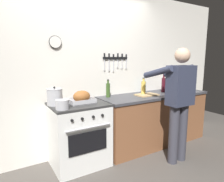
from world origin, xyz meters
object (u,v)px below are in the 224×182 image
Objects in this scene: bottle_cooking_oil at (143,88)px; bottle_olive_oil at (108,90)px; roasting_pan at (82,98)px; bottle_wine_red at (163,84)px; person_cook at (179,98)px; saucepan at (62,104)px; stock_pot at (55,97)px; stove at (79,134)px; cutting_board at (147,95)px; bottle_dish_soap at (144,87)px.

bottle_cooking_oil reaches higher than bottle_olive_oil.
roasting_pan is 1.63m from bottle_wine_red.
saucepan is at bearing 73.85° from person_cook.
roasting_pan is at bearing -14.62° from stock_pot.
bottle_wine_red is at bearing 2.74° from bottle_cooking_oil.
bottle_cooking_oil is (1.19, 0.04, 0.57)m from stove.
bottle_wine_red reaches higher than roasting_pan.
bottle_wine_red is at bearing 2.31° from roasting_pan.
bottle_wine_red is (0.41, 0.71, 0.09)m from person_cook.
cutting_board is (1.21, -0.03, 0.46)m from stove.
stove is 1.51m from person_cook.
bottle_dish_soap is (1.60, 0.36, 0.04)m from saucepan.
bottle_olive_oil is at bearing 161.78° from cutting_board.
cutting_board is 1.27× the size of bottle_olive_oil.
saucepan is (-1.55, 0.46, 0.01)m from person_cook.
bottle_dish_soap is at bearing 46.62° from bottle_cooking_oil.
bottle_olive_oil is (-0.69, 0.82, 0.07)m from person_cook.
roasting_pan reaches higher than cutting_board.
bottle_wine_red is (1.10, -0.11, 0.02)m from bottle_olive_oil.
cutting_board is 1.09× the size of bottle_wine_red.
bottle_cooking_oil is at bearing 2.13° from roasting_pan.
bottle_dish_soap reaches higher than stove.
stock_pot reaches higher than cutting_board.
bottle_wine_red reaches higher than stock_pot.
cutting_board is at bearing -79.22° from bottle_cooking_oil.
bottle_cooking_oil is (-0.01, 0.07, 0.11)m from cutting_board.
saucepan is 1.98m from bottle_wine_red.
person_cook is at bearing -49.67° from bottle_olive_oil.
roasting_pan is at bearing -177.69° from bottle_wine_red.
bottle_olive_oil is at bearing 167.68° from bottle_cooking_oil.
bottle_dish_soap is (1.27, 0.18, 0.02)m from roasting_pan.
saucepan is at bearing -171.42° from bottle_cooking_oil.
bottle_olive_oil is (-0.74, -0.00, 0.01)m from bottle_dish_soap.
stove is 2.73× the size of bottle_wine_red.
bottle_dish_soap is at bearing 0.08° from bottle_olive_oil.
bottle_olive_oil is (0.58, 0.17, 0.57)m from stove.
saucepan is at bearing -167.41° from bottle_dish_soap.
roasting_pan is 1.24× the size of bottle_olive_oil.
person_cook is 5.04× the size of bottle_wine_red.
stock_pot is 1.51× the size of saucepan.
bottle_cooking_oil is at bearing 7.10° from person_cook.
stove is at bearing -16.39° from stock_pot.
bottle_olive_oil is at bearing 40.76° from person_cook.
stock_pot is at bearing 65.36° from person_cook.
person_cook is 6.67× the size of bottle_dish_soap.
bottle_olive_oil is (0.87, 0.09, 0.01)m from stock_pot.
stove is 1.32m from bottle_cooking_oil.
stock_pot is 1.00× the size of bottle_dish_soap.
bottle_olive_oil is at bearing -179.92° from bottle_dish_soap.
bottle_wine_red is at bearing 2.09° from stove.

